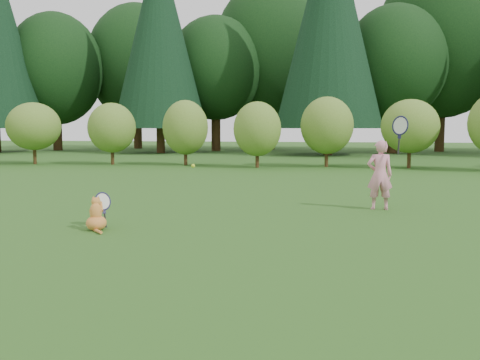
# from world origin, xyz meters

# --- Properties ---
(ground) EXTENTS (100.00, 100.00, 0.00)m
(ground) POSITION_xyz_m (0.00, 0.00, 0.00)
(ground) COLOR #1E4E15
(ground) RESTS_ON ground
(shrub_row) EXTENTS (28.00, 3.00, 2.80)m
(shrub_row) POSITION_xyz_m (0.00, 13.00, 1.40)
(shrub_row) COLOR #537524
(shrub_row) RESTS_ON ground
(woodland_backdrop) EXTENTS (48.00, 10.00, 15.00)m
(woodland_backdrop) POSITION_xyz_m (0.00, 23.00, 7.50)
(woodland_backdrop) COLOR black
(woodland_backdrop) RESTS_ON ground
(child) EXTENTS (0.74, 0.47, 1.96)m
(child) POSITION_xyz_m (2.56, 2.65, 0.69)
(child) COLOR pink
(child) RESTS_ON ground
(cat) EXTENTS (0.47, 0.78, 0.70)m
(cat) POSITION_xyz_m (-1.84, -0.18, 0.27)
(cat) COLOR #BE7224
(cat) RESTS_ON ground
(tennis_ball) EXTENTS (0.07, 0.07, 0.07)m
(tennis_ball) POSITION_xyz_m (-0.84, 1.75, 0.85)
(tennis_ball) COLOR #CCD619
(tennis_ball) RESTS_ON ground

